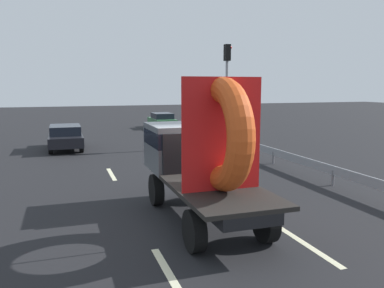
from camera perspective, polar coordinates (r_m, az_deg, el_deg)
The scene contains 10 objects.
ground_plane at distance 10.88m, azimuth 1.54°, elevation -10.25°, with size 120.00×120.00×0.00m, color black.
flatbed_truck at distance 10.40m, azimuth 0.87°, elevation -1.32°, with size 2.02×5.54×3.70m.
distant_sedan at distance 22.65m, azimuth -17.97°, elevation 1.05°, with size 1.76×4.11×1.34m.
traffic_light at distance 22.34m, azimuth 5.12°, elevation 9.16°, with size 0.42×0.36×5.77m.
guardrail at distance 16.27m, azimuth 15.43°, elevation -2.31°, with size 0.10×16.45×0.71m.
lane_dash_left_near at distance 7.80m, azimuth -3.53°, elevation -18.14°, with size 2.20×0.16×0.01m, color beige.
lane_dash_left_far at distance 15.94m, azimuth -11.68°, elevation -4.33°, with size 2.24×0.16×0.01m, color beige.
lane_dash_right_near at distance 9.27m, azimuth 16.55°, elevation -14.02°, with size 2.34×0.16×0.01m, color beige.
lane_dash_right_far at distance 16.45m, azimuth -0.26°, elevation -3.76°, with size 2.86×0.16×0.01m, color beige.
oncoming_car at distance 32.56m, azimuth -4.39°, elevation 3.52°, with size 1.65×3.85×1.26m.
Camera 1 is at (-3.54, -9.68, 3.50)m, focal length 36.56 mm.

